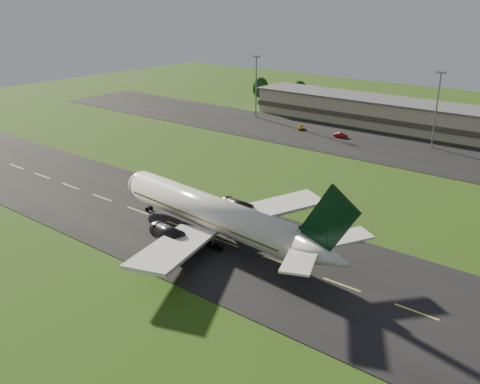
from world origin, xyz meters
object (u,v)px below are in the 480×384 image
Objects in this scene: airliner at (215,214)px; light_mast_west at (256,79)px; light_mast_centre at (437,101)px; service_vehicle_a at (300,127)px; service_vehicle_b at (341,135)px; terminal at (459,123)px.

light_mast_west reaches higher than airliner.
airliner is 2.52× the size of light_mast_west.
light_mast_centre is 5.17× the size of service_vehicle_a.
service_vehicle_b is (-24.28, -6.16, -11.98)m from light_mast_centre.
light_mast_west is 60.00m from light_mast_centre.
light_mast_centre is 40.98m from service_vehicle_a.
terminal is 64.10m from light_mast_west.
airliner is 0.35× the size of terminal.
light_mast_west is 5.17× the size of service_vehicle_a.
light_mast_west reaches higher than service_vehicle_a.
light_mast_west is 5.13× the size of service_vehicle_b.
light_mast_west is (-52.90, 80.07, 8.08)m from airliner.
terminal is at bearing 85.05° from light_mast_centre.
airliner is at bearing -102.46° from service_vehicle_a.
light_mast_west is 1.00× the size of light_mast_centre.
service_vehicle_a is (21.13, -5.01, -11.97)m from light_mast_west.
airliner reaches higher than terminal.
light_mast_west is 24.80m from service_vehicle_a.
light_mast_centre reaches higher than terminal.
service_vehicle_b is (-25.68, -22.34, -3.24)m from terminal.
airliner is 81.60m from service_vehicle_a.
light_mast_west reaches higher than service_vehicle_b.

